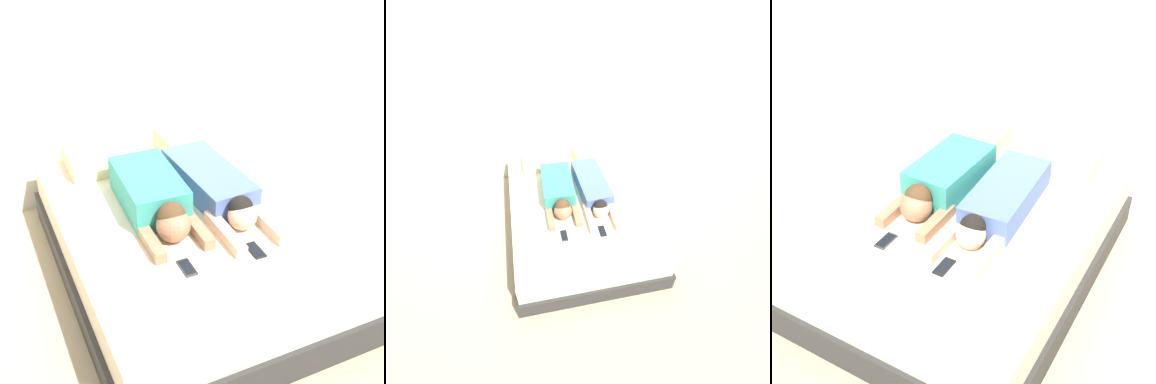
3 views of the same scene
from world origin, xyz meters
The scene contains 9 objects.
ground_plane centered at (0.00, 0.00, 0.00)m, with size 12.00×12.00×0.00m, color tan.
wall_back centered at (0.00, 1.21, 1.30)m, with size 12.00×0.06×2.60m.
bed centered at (0.00, 0.00, 0.23)m, with size 1.65×2.13×0.46m.
pillow_head_left centered at (-0.36, 0.81, 0.53)m, with size 0.47×0.38×0.14m.
pillow_head_right centered at (0.36, 0.81, 0.53)m, with size 0.47×0.38×0.14m.
person_left centered at (-0.21, 0.09, 0.57)m, with size 0.37×0.91×0.23m.
person_right centered at (0.20, 0.08, 0.55)m, with size 0.37×1.11×0.21m.
cell_phone_left centered at (-0.25, -0.48, 0.46)m, with size 0.07×0.15×0.01m.
cell_phone_right centered at (0.16, -0.50, 0.46)m, with size 0.07×0.15×0.01m.
Camera 2 is at (-0.51, -2.47, 2.98)m, focal length 28.00 mm.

